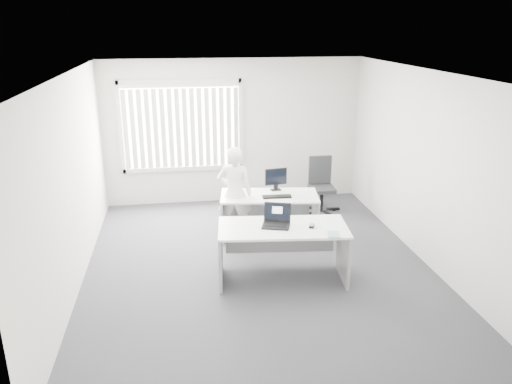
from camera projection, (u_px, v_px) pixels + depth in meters
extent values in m
plane|color=#47474E|center=(258.00, 267.00, 7.38)|extent=(6.00, 6.00, 0.00)
cube|color=beige|center=(234.00, 132.00, 9.73)|extent=(5.00, 0.02, 2.80)
cube|color=beige|center=(317.00, 281.00, 4.13)|extent=(5.00, 0.02, 2.80)
cube|color=beige|center=(71.00, 185.00, 6.56)|extent=(0.02, 6.00, 2.80)
cube|color=beige|center=(427.00, 168.00, 7.30)|extent=(0.02, 6.00, 2.80)
cube|color=silver|center=(259.00, 73.00, 6.48)|extent=(5.00, 6.00, 0.02)
cube|color=silver|center=(182.00, 126.00, 9.50)|extent=(2.32, 0.06, 1.76)
cube|color=white|center=(283.00, 228.00, 6.78)|extent=(1.83, 1.01, 0.03)
cube|color=#9A9B9D|center=(221.00, 256.00, 6.87)|extent=(0.12, 0.76, 0.77)
cube|color=#9A9B9D|center=(343.00, 253.00, 6.95)|extent=(0.12, 0.76, 0.77)
cube|color=white|center=(269.00, 196.00, 8.23)|extent=(1.68, 0.96, 0.03)
cube|color=#9A9B9D|center=(223.00, 217.00, 8.33)|extent=(0.13, 0.69, 0.70)
cube|color=#9A9B9D|center=(315.00, 216.00, 8.37)|extent=(0.13, 0.69, 0.70)
cylinder|color=black|center=(321.00, 209.00, 9.53)|extent=(0.61, 0.61, 0.08)
cylinder|color=black|center=(321.00, 200.00, 9.46)|extent=(0.07, 0.07, 0.45)
cube|color=black|center=(322.00, 189.00, 9.39)|extent=(0.47, 0.47, 0.07)
cube|color=black|center=(320.00, 170.00, 9.48)|extent=(0.44, 0.07, 0.54)
imported|color=white|center=(235.00, 193.00, 8.14)|extent=(0.65, 0.50, 1.57)
cube|color=silver|center=(307.00, 227.00, 6.76)|extent=(0.36, 0.30, 0.00)
cube|color=silver|center=(334.00, 234.00, 6.51)|extent=(0.20, 0.24, 0.01)
cube|color=black|center=(277.00, 197.00, 8.12)|extent=(0.48, 0.18, 0.02)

